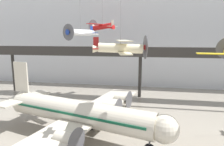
% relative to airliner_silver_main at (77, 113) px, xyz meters
% --- Properties ---
extents(hangar_back_wall, '(140.00, 3.00, 25.88)m').
position_rel_airliner_silver_main_xyz_m(hangar_back_wall, '(7.24, 30.23, 9.56)').
color(hangar_back_wall, silver).
rests_on(hangar_back_wall, ground).
extents(mezzanine_walkway, '(110.00, 3.20, 11.00)m').
position_rel_airliner_silver_main_xyz_m(mezzanine_walkway, '(7.24, 18.54, 5.93)').
color(mezzanine_walkway, '#2D2B28').
rests_on(mezzanine_walkway, ground).
extents(airliner_silver_main, '(25.12, 29.12, 9.43)m').
position_rel_airliner_silver_main_xyz_m(airliner_silver_main, '(0.00, 0.00, 0.00)').
color(airliner_silver_main, beige).
rests_on(airliner_silver_main, ground).
extents(suspended_plane_white_twin, '(6.43, 5.70, 9.82)m').
position_rel_airliner_silver_main_xyz_m(suspended_plane_white_twin, '(-1.51, 6.71, 10.22)').
color(suspended_plane_white_twin, silver).
extents(suspended_plane_cream_biplane, '(5.72, 6.92, 11.47)m').
position_rel_airliner_silver_main_xyz_m(suspended_plane_cream_biplane, '(5.93, -2.88, 8.50)').
color(suspended_plane_cream_biplane, beige).
extents(suspended_plane_red_highwing, '(6.51, 7.22, 8.33)m').
position_rel_airliner_silver_main_xyz_m(suspended_plane_red_highwing, '(-0.98, 19.56, 11.77)').
color(suspended_plane_red_highwing, red).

